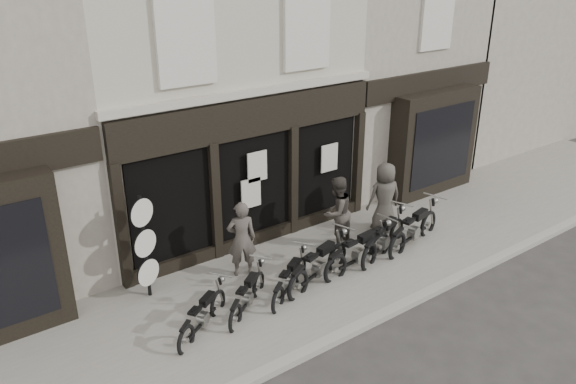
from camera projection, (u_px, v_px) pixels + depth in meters
ground_plane at (329, 297)px, 12.39m from camera, size 90.00×90.00×0.00m
pavement at (304, 278)px, 13.03m from camera, size 30.00×4.20×0.12m
kerb at (369, 322)px, 11.43m from camera, size 30.00×0.25×0.13m
central_building at (192, 71)px, 15.24m from camera, size 7.30×6.22×8.34m
neighbour_right at (364, 52)px, 18.69m from camera, size 5.60×6.73×8.34m
filler_right at (506, 32)px, 23.20m from camera, size 11.00×6.00×8.20m
motorcycle_0 at (203, 318)px, 11.08m from camera, size 1.67×1.22×0.90m
motorcycle_1 at (248, 298)px, 11.72m from camera, size 1.65×1.31×0.91m
motorcycle_2 at (290, 282)px, 12.29m from camera, size 1.73×1.23×0.92m
motorcycle_3 at (319, 267)px, 12.71m from camera, size 2.25×0.98×1.11m
motorcycle_4 at (359, 254)px, 13.27m from camera, size 2.32×0.63×1.11m
motorcycle_5 at (384, 241)px, 13.91m from camera, size 2.22×1.09×1.11m
motorcycle_6 at (414, 232)px, 14.35m from camera, size 2.34×0.89×1.14m
man_left at (242, 239)px, 12.72m from camera, size 0.78×0.66×1.82m
man_centre at (337, 212)px, 14.02m from camera, size 1.03×0.87×1.86m
man_right at (384, 197)px, 14.85m from camera, size 1.06×0.85×1.90m
advert_sign_post at (146, 251)px, 11.82m from camera, size 0.58×0.39×2.50m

